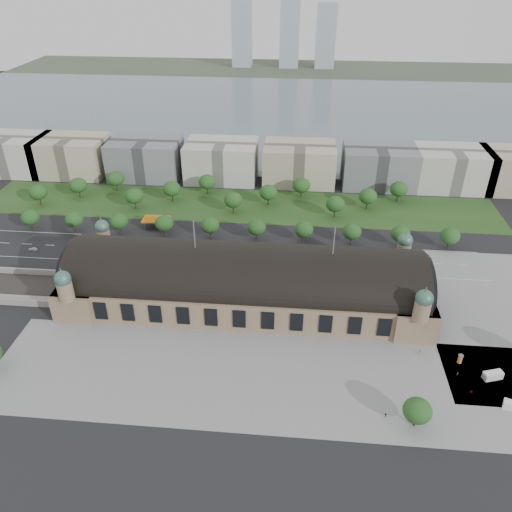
# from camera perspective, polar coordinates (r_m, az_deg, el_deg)

# --- Properties ---
(ground) EXTENTS (900.00, 900.00, 0.00)m
(ground) POSITION_cam_1_polar(r_m,az_deg,el_deg) (213.20, -1.24, -5.19)
(ground) COLOR black
(ground) RESTS_ON ground
(station) EXTENTS (150.00, 48.40, 44.30)m
(station) POSITION_cam_1_polar(r_m,az_deg,el_deg) (207.23, -1.27, -2.91)
(station) COLOR #897155
(station) RESTS_ON ground
(plaza_south) EXTENTS (190.00, 48.00, 0.12)m
(plaza_south) POSITION_cam_1_polar(r_m,az_deg,el_deg) (179.26, 0.43, -13.76)
(plaza_south) COLOR gray
(plaza_south) RESTS_ON ground
(plaza_east) EXTENTS (56.00, 100.00, 0.12)m
(plaza_east) POSITION_cam_1_polar(r_m,az_deg,el_deg) (227.76, 25.63, -6.11)
(plaza_east) COLOR gray
(plaza_east) RESTS_ON ground
(road_slab) EXTENTS (260.00, 26.00, 0.10)m
(road_slab) POSITION_cam_1_polar(r_m,az_deg,el_deg) (247.02, -4.88, 0.33)
(road_slab) COLOR black
(road_slab) RESTS_ON ground
(grass_belt) EXTENTS (300.00, 45.00, 0.10)m
(grass_belt) POSITION_cam_1_polar(r_m,az_deg,el_deg) (294.16, -2.15, 5.81)
(grass_belt) COLOR #23471C
(grass_belt) RESTS_ON ground
(petrol_station) EXTENTS (14.00, 13.00, 5.05)m
(petrol_station) POSITION_cam_1_polar(r_m,az_deg,el_deg) (276.13, -10.94, 4.10)
(petrol_station) COLOR #CA690B
(petrol_station) RESTS_ON ground
(lake) EXTENTS (700.00, 320.00, 0.08)m
(lake) POSITION_cam_1_polar(r_m,az_deg,el_deg) (485.28, 2.81, 16.22)
(lake) COLOR slate
(lake) RESTS_ON ground
(far_shore) EXTENTS (700.00, 120.00, 0.14)m
(far_shore) POSITION_cam_1_polar(r_m,az_deg,el_deg) (680.18, 3.72, 20.61)
(far_shore) COLOR #44513D
(far_shore) RESTS_ON ground
(far_tower_left) EXTENTS (24.00, 24.00, 80.00)m
(far_tower_left) POSITION_cam_1_polar(r_m,az_deg,el_deg) (688.16, -1.60, 24.16)
(far_tower_left) COLOR #9EA8B2
(far_tower_left) RESTS_ON ground
(far_tower_mid) EXTENTS (24.00, 24.00, 85.00)m
(far_tower_mid) POSITION_cam_1_polar(r_m,az_deg,el_deg) (683.44, 3.88, 24.27)
(far_tower_mid) COLOR #9EA8B2
(far_tower_mid) RESTS_ON ground
(far_tower_right) EXTENTS (24.00, 24.00, 75.00)m
(far_tower_right) POSITION_cam_1_polar(r_m,az_deg,el_deg) (684.23, 7.98, 23.65)
(far_tower_right) COLOR #9EA8B2
(far_tower_right) RESTS_ON ground
(office_0) EXTENTS (45.00, 32.00, 24.00)m
(office_0) POSITION_cam_1_polar(r_m,az_deg,el_deg) (375.80, -25.93, 10.46)
(office_0) COLOR beige
(office_0) RESTS_ON ground
(office_1) EXTENTS (45.00, 32.00, 24.00)m
(office_1) POSITION_cam_1_polar(r_m,az_deg,el_deg) (357.21, -20.30, 10.70)
(office_1) COLOR #BBAE93
(office_1) RESTS_ON ground
(office_2) EXTENTS (45.00, 32.00, 24.00)m
(office_2) POSITION_cam_1_polar(r_m,az_deg,el_deg) (339.22, -12.48, 10.86)
(office_2) COLOR gray
(office_2) RESTS_ON ground
(office_3) EXTENTS (45.00, 32.00, 24.00)m
(office_3) POSITION_cam_1_polar(r_m,az_deg,el_deg) (327.93, -3.95, 10.81)
(office_3) COLOR beige
(office_3) RESTS_ON ground
(office_4) EXTENTS (45.00, 32.00, 24.00)m
(office_4) POSITION_cam_1_polar(r_m,az_deg,el_deg) (324.05, 4.97, 10.51)
(office_4) COLOR #BBAE93
(office_4) RESTS_ON ground
(office_5) EXTENTS (45.00, 32.00, 24.00)m
(office_5) POSITION_cam_1_polar(r_m,az_deg,el_deg) (327.83, 13.86, 9.96)
(office_5) COLOR gray
(office_5) RESTS_ON ground
(office_6) EXTENTS (45.00, 32.00, 24.00)m
(office_6) POSITION_cam_1_polar(r_m,az_deg,el_deg) (337.59, 21.51, 9.30)
(office_6) COLOR beige
(office_6) RESTS_ON ground
(tree_row_0) EXTENTS (9.60, 9.60, 11.52)m
(tree_row_0) POSITION_cam_1_polar(r_m,az_deg,el_deg) (289.33, -24.39, 4.03)
(tree_row_0) COLOR #2D2116
(tree_row_0) RESTS_ON ground
(tree_row_1) EXTENTS (9.60, 9.60, 11.52)m
(tree_row_1) POSITION_cam_1_polar(r_m,az_deg,el_deg) (278.48, -20.06, 3.95)
(tree_row_1) COLOR #2D2116
(tree_row_1) RESTS_ON ground
(tree_row_2) EXTENTS (9.60, 9.60, 11.52)m
(tree_row_2) POSITION_cam_1_polar(r_m,az_deg,el_deg) (269.34, -15.41, 3.84)
(tree_row_2) COLOR #2D2116
(tree_row_2) RESTS_ON ground
(tree_row_3) EXTENTS (9.60, 9.60, 11.52)m
(tree_row_3) POSITION_cam_1_polar(r_m,az_deg,el_deg) (262.09, -10.46, 3.70)
(tree_row_3) COLOR #2D2116
(tree_row_3) RESTS_ON ground
(tree_row_4) EXTENTS (9.60, 9.60, 11.52)m
(tree_row_4) POSITION_cam_1_polar(r_m,az_deg,el_deg) (256.88, -5.28, 3.51)
(tree_row_4) COLOR #2D2116
(tree_row_4) RESTS_ON ground
(tree_row_5) EXTENTS (9.60, 9.60, 11.52)m
(tree_row_5) POSITION_cam_1_polar(r_m,az_deg,el_deg) (253.84, 0.07, 3.29)
(tree_row_5) COLOR #2D2116
(tree_row_5) RESTS_ON ground
(tree_row_6) EXTENTS (9.60, 9.60, 11.52)m
(tree_row_6) POSITION_cam_1_polar(r_m,az_deg,el_deg) (253.05, 5.49, 3.04)
(tree_row_6) COLOR #2D2116
(tree_row_6) RESTS_ON ground
(tree_row_7) EXTENTS (9.60, 9.60, 11.52)m
(tree_row_7) POSITION_cam_1_polar(r_m,az_deg,el_deg) (254.53, 10.90, 2.77)
(tree_row_7) COLOR #2D2116
(tree_row_7) RESTS_ON ground
(tree_row_8) EXTENTS (9.60, 9.60, 11.52)m
(tree_row_8) POSITION_cam_1_polar(r_m,az_deg,el_deg) (258.25, 16.20, 2.47)
(tree_row_8) COLOR #2D2116
(tree_row_8) RESTS_ON ground
(tree_row_9) EXTENTS (9.60, 9.60, 11.52)m
(tree_row_9) POSITION_cam_1_polar(r_m,az_deg,el_deg) (264.10, 21.30, 2.16)
(tree_row_9) COLOR #2D2116
(tree_row_9) RESTS_ON ground
(tree_belt_0) EXTENTS (10.40, 10.40, 12.48)m
(tree_belt_0) POSITION_cam_1_polar(r_m,az_deg,el_deg) (317.40, -23.64, 6.69)
(tree_belt_0) COLOR #2D2116
(tree_belt_0) RESTS_ON ground
(tree_belt_1) EXTENTS (10.40, 10.40, 12.48)m
(tree_belt_1) POSITION_cam_1_polar(r_m,az_deg,el_deg) (318.75, -19.67, 7.62)
(tree_belt_1) COLOR #2D2116
(tree_belt_1) RESTS_ON ground
(tree_belt_2) EXTENTS (10.40, 10.40, 12.48)m
(tree_belt_2) POSITION_cam_1_polar(r_m,az_deg,el_deg) (321.68, -15.75, 8.51)
(tree_belt_2) COLOR #2D2116
(tree_belt_2) RESTS_ON ground
(tree_belt_3) EXTENTS (10.40, 10.40, 12.48)m
(tree_belt_3) POSITION_cam_1_polar(r_m,az_deg,el_deg) (294.71, -13.76, 6.67)
(tree_belt_3) COLOR #2D2116
(tree_belt_3) RESTS_ON ground
(tree_belt_4) EXTENTS (10.40, 10.40, 12.48)m
(tree_belt_4) POSITION_cam_1_polar(r_m,az_deg,el_deg) (299.80, -9.61, 7.58)
(tree_belt_4) COLOR #2D2116
(tree_belt_4) RESTS_ON ground
(tree_belt_5) EXTENTS (10.40, 10.40, 12.48)m
(tree_belt_5) POSITION_cam_1_polar(r_m,az_deg,el_deg) (306.46, -5.60, 8.42)
(tree_belt_5) COLOR #2D2116
(tree_belt_5) RESTS_ON ground
(tree_belt_6) EXTENTS (10.40, 10.40, 12.48)m
(tree_belt_6) POSITION_cam_1_polar(r_m,az_deg,el_deg) (281.89, -2.63, 6.41)
(tree_belt_6) COLOR #2D2116
(tree_belt_6) RESTS_ON ground
(tree_belt_7) EXTENTS (10.40, 10.40, 12.48)m
(tree_belt_7) POSITION_cam_1_polar(r_m,az_deg,el_deg) (290.96, 1.42, 7.27)
(tree_belt_7) COLOR #2D2116
(tree_belt_7) RESTS_ON ground
(tree_belt_8) EXTENTS (10.40, 10.40, 12.48)m
(tree_belt_8) POSITION_cam_1_polar(r_m,az_deg,el_deg) (301.43, 5.22, 8.03)
(tree_belt_8) COLOR #2D2116
(tree_belt_8) RESTS_ON ground
(tree_belt_9) EXTENTS (10.40, 10.40, 12.48)m
(tree_belt_9) POSITION_cam_1_polar(r_m,az_deg,el_deg) (280.31, 9.05, 5.88)
(tree_belt_9) COLOR #2D2116
(tree_belt_9) RESTS_ON ground
(tree_belt_10) EXTENTS (10.40, 10.40, 12.48)m
(tree_belt_10) POSITION_cam_1_polar(r_m,az_deg,el_deg) (293.14, 12.68, 6.67)
(tree_belt_10) COLOR #2D2116
(tree_belt_10) RESTS_ON ground
(tree_belt_11) EXTENTS (10.40, 10.40, 12.48)m
(tree_belt_11) POSITION_cam_1_polar(r_m,az_deg,el_deg) (307.09, 16.00, 7.37)
(tree_belt_11) COLOR #2D2116
(tree_belt_11) RESTS_ON ground
(tree_plaza_s) EXTENTS (9.00, 9.00, 10.64)m
(tree_plaza_s) POSITION_cam_1_polar(r_m,az_deg,el_deg) (167.77, 17.97, -16.46)
(tree_plaza_s) COLOR #2D2116
(tree_plaza_s) RESTS_ON ground
(traffic_car_0) EXTENTS (4.42, 1.85, 1.50)m
(traffic_car_0) POSITION_cam_1_polar(r_m,az_deg,el_deg) (271.90, -24.12, 0.74)
(traffic_car_0) COLOR silver
(traffic_car_0) RESTS_ON ground
(traffic_car_3) EXTENTS (5.93, 3.03, 1.65)m
(traffic_car_3) POSITION_cam_1_polar(r_m,az_deg,el_deg) (253.33, -6.67, 1.29)
(traffic_car_3) COLOR maroon
(traffic_car_3) RESTS_ON ground
(traffic_car_4) EXTENTS (4.02, 1.73, 1.35)m
(traffic_car_4) POSITION_cam_1_polar(r_m,az_deg,el_deg) (238.40, 1.03, -0.61)
(traffic_car_4) COLOR navy
(traffic_car_4) RESTS_ON ground
(traffic_car_5) EXTENTS (4.78, 2.19, 1.52)m
(traffic_car_5) POSITION_cam_1_polar(r_m,az_deg,el_deg) (248.82, 11.82, 0.17)
(traffic_car_5) COLOR slate
(traffic_car_5) RESTS_ON ground
(traffic_car_6) EXTENTS (5.83, 2.89, 1.59)m
(traffic_car_6) POSITION_cam_1_polar(r_m,az_deg,el_deg) (245.69, 16.18, -0.91)
(traffic_car_6) COLOR #BBBBBD
(traffic_car_6) RESTS_ON ground
(parked_car_0) EXTENTS (5.27, 3.71, 1.65)m
(parked_car_0) POSITION_cam_1_polar(r_m,az_deg,el_deg) (246.62, -17.41, -0.98)
(parked_car_0) COLOR black
(parked_car_0) RESTS_ON ground
(parked_car_1) EXTENTS (6.12, 4.48, 1.55)m
(parked_car_1) POSITION_cam_1_polar(r_m,az_deg,el_deg) (243.50, -15.48, -1.11)
(parked_car_1) COLOR maroon
(parked_car_1) RESTS_ON ground
(parked_car_2) EXTENTS (5.96, 4.28, 1.60)m
(parked_car_2) POSITION_cam_1_polar(r_m,az_deg,el_deg) (241.32, -11.28, -0.82)
(parked_car_2) COLOR #1B1843
(parked_car_2) RESTS_ON ground
(parked_car_3) EXTENTS (4.36, 3.81, 1.42)m
(parked_car_3) POSITION_cam_1_polar(r_m,az_deg,el_deg) (235.52, -9.11, -1.48)
(parked_car_3) COLOR #515358
(parked_car_3) RESTS_ON ground
(parked_car_4) EXTENTS (5.26, 3.38, 1.64)m
(parked_car_4) POSITION_cam_1_polar(r_m,az_deg,el_deg) (241.62, -11.53, -0.80)
(parked_car_4) COLOR silver
(parked_car_4) RESTS_ON ground
(parked_car_5) EXTENTS (5.61, 4.83, 1.43)m
(parked_car_5) POSITION_cam_1_polar(r_m,az_deg,el_deg) (234.30, -7.81, -1.55)
(parked_car_5) COLOR gray
(parked_car_5) RESTS_ON ground
(parked_car_6) EXTENTS (4.76, 3.42, 1.28)m
(parked_car_6) POSITION_cam_1_polar(r_m,az_deg,el_deg) (240.07, -11.35, -1.06)
(parked_car_6) COLOR black
(parked_car_6) RESTS_ON ground
(bus_west) EXTENTS (13.45, 4.30, 3.68)m
(bus_west) POSITION_cam_1_polar(r_m,az_deg,el_deg) (237.41, 0.18, -0.42)
(bus_west) COLOR red
(bus_west) RESTS_ON ground
(bus_mid) EXTENTS (12.48, 3.13, 3.46)m
(bus_mid) POSITION_cam_1_polar(r_m,az_deg,el_deg) (237.91, 0.48, -0.38)
(bus_mid) COLOR silver
(bus_mid) RESTS_ON ground
(bus_east) EXTENTS (10.85, 2.91, 3.00)m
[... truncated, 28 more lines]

